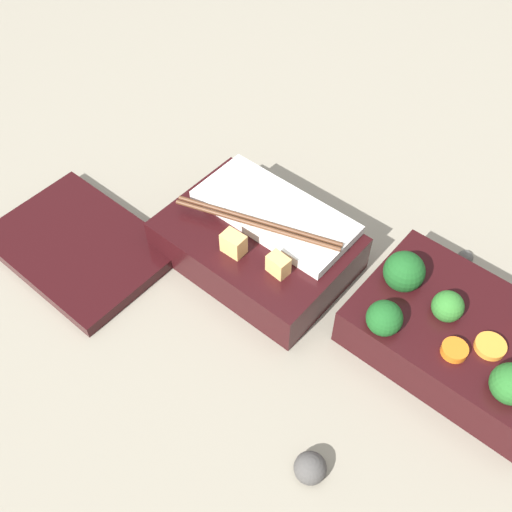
{
  "coord_description": "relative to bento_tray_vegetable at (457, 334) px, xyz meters",
  "views": [
    {
      "loc": [
        -0.19,
        0.37,
        0.56
      ],
      "look_at": [
        0.08,
        0.05,
        0.05
      ],
      "focal_mm": 42.0,
      "sensor_mm": 36.0,
      "label": 1
    }
  ],
  "objects": [
    {
      "name": "pebble_2",
      "position": [
        0.04,
        0.2,
        -0.02
      ],
      "size": [
        0.03,
        0.03,
        0.03
      ],
      "primitive_type": "sphere",
      "color": "#474442",
      "rests_on": "ground_plane"
    },
    {
      "name": "pebble_1",
      "position": [
        0.05,
        -0.12,
        -0.03
      ],
      "size": [
        0.02,
        0.02,
        0.02
      ],
      "primitive_type": "sphere",
      "color": "#595651",
      "rests_on": "ground_plane"
    },
    {
      "name": "bento_tray_rice",
      "position": [
        0.24,
        0.04,
        -0.0
      ],
      "size": [
        0.21,
        0.15,
        0.08
      ],
      "color": "black",
      "rests_on": "ground_plane"
    },
    {
      "name": "ground_plane",
      "position": [
        0.13,
        0.02,
        -0.03
      ],
      "size": [
        3.0,
        3.0,
        0.0
      ],
      "primitive_type": "plane",
      "color": "gray"
    },
    {
      "name": "bento_lid",
      "position": [
        0.41,
        0.17,
        -0.02
      ],
      "size": [
        0.21,
        0.15,
        0.01
      ],
      "primitive_type": "cube",
      "rotation": [
        0.0,
        0.0,
        -0.0
      ],
      "color": "black",
      "rests_on": "ground_plane"
    },
    {
      "name": "bento_tray_vegetable",
      "position": [
        0.0,
        0.0,
        0.0
      ],
      "size": [
        0.21,
        0.15,
        0.08
      ],
      "color": "black",
      "rests_on": "ground_plane"
    }
  ]
}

